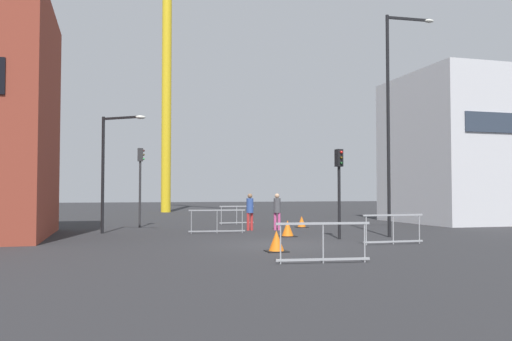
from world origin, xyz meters
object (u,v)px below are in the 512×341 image
Objects in this scene: traffic_light_crosswalk at (339,178)px; pedestrian_walking at (277,209)px; construction_crane at (168,29)px; traffic_cone_orange at (276,242)px; traffic_cone_striped at (288,229)px; streetlamp_short at (110,160)px; traffic_cone_on_verge at (302,222)px; traffic_light_island at (140,174)px; pedestrian_waiting at (250,209)px; streetlamp_tall at (393,107)px.

pedestrian_walking is (-0.89, 5.42, -1.38)m from traffic_light_crosswalk.
traffic_cone_orange is at bearing -89.86° from construction_crane.
streetlamp_short is at bearing 153.65° from traffic_cone_striped.
traffic_light_crosswalk is 7.38m from traffic_cone_on_verge.
streetlamp_short is 2.95× the size of pedestrian_walking.
traffic_light_crosswalk is at bearing 43.37° from traffic_cone_orange.
construction_crane reaches higher than traffic_light_crosswalk.
traffic_cone_on_verge is at bearing 65.83° from traffic_cone_orange.
traffic_light_island is at bearing 128.28° from traffic_light_crosswalk.
traffic_light_crosswalk is 2.00× the size of pedestrian_waiting.
streetlamp_tall is at bearing -41.95° from traffic_light_island.
traffic_light_island is at bearing 127.20° from traffic_cone_striped.
streetlamp_tall is 4.02m from traffic_light_crosswalk.
pedestrian_waiting is (-1.34, 0.20, -0.00)m from pedestrian_walking.
pedestrian_waiting is at bearing -86.19° from construction_crane.
traffic_light_island is (1.56, 3.94, -0.51)m from streetlamp_short.
traffic_light_island is 6.52m from pedestrian_waiting.
pedestrian_walking is at bearing -8.51° from pedestrian_waiting.
pedestrian_walking is at bearing -83.10° from construction_crane.
traffic_light_island reaches higher than traffic_cone_on_verge.
streetlamp_short is 7.78× the size of traffic_cone_striped.
streetlamp_tall reaches higher than pedestrian_walking.
construction_crane is at bearing 96.90° from pedestrian_walking.
streetlamp_short is (-5.05, -24.41, -13.74)m from construction_crane.
traffic_cone_striped is 5.85m from traffic_cone_on_verge.
traffic_light_crosswalk is at bearing -173.00° from streetlamp_tall.
streetlamp_short is 7.95× the size of traffic_cone_orange.
traffic_light_crosswalk is at bearing -31.03° from streetlamp_short.
traffic_cone_striped is at bearing 161.60° from streetlamp_tall.
traffic_cone_on_verge is (8.30, -2.29, -2.54)m from traffic_light_island.
construction_crane reaches higher than traffic_cone_striped.
traffic_cone_striped is at bearing -52.80° from traffic_light_island.
construction_crane is 14.51× the size of pedestrian_walking.
traffic_cone_striped is 5.71m from traffic_cone_orange.
traffic_light_crosswalk is 6.20m from pedestrian_waiting.
traffic_cone_orange is at bearing -148.80° from streetlamp_tall.
pedestrian_walking is 1.00× the size of pedestrian_waiting.
streetlamp_tall is 8.60m from traffic_cone_on_verge.
traffic_cone_orange is 11.56m from traffic_cone_on_verge.
traffic_light_crosswalk reaches higher than traffic_cone_on_verge.
traffic_light_crosswalk reaches higher than pedestrian_walking.
streetlamp_short is 2.95× the size of pedestrian_waiting.
streetlamp_tall is at bearing -55.23° from pedestrian_walking.
traffic_light_island reaches higher than traffic_cone_orange.
construction_crane is at bearing 78.31° from streetlamp_short.
traffic_cone_on_verge is (2.57, 5.25, -0.04)m from traffic_cone_striped.
traffic_light_island is at bearing 105.52° from traffic_cone_orange.
traffic_light_island reaches higher than traffic_cone_striped.
construction_crane is 2.79× the size of streetlamp_tall.
traffic_cone_on_verge is (9.86, 1.64, -3.05)m from streetlamp_short.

